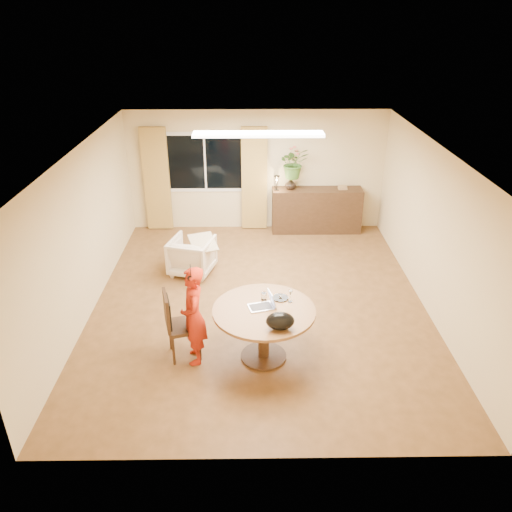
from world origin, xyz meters
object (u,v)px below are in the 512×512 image
at_px(dining_table, 264,320).
at_px(armchair, 192,256).
at_px(dining_chair, 183,324).
at_px(sideboard, 316,210).
at_px(child, 194,316).

distance_m(dining_table, armchair, 2.86).
bearing_deg(dining_chair, sideboard, 46.53).
relative_size(dining_chair, armchair, 1.35).
bearing_deg(armchair, dining_chair, 108.90).
relative_size(dining_table, child, 0.97).
bearing_deg(dining_chair, armchair, 78.42).
xyz_separation_m(dining_table, sideboard, (1.28, 4.47, -0.15)).
distance_m(dining_table, dining_chair, 1.13).
height_order(child, sideboard, child).
xyz_separation_m(dining_table, armchair, (-1.26, 2.56, -0.28)).
distance_m(dining_table, child, 0.96).
xyz_separation_m(child, armchair, (-0.30, 2.58, -0.38)).
distance_m(dining_chair, sideboard, 5.00).
xyz_separation_m(dining_chair, armchair, (-0.14, 2.48, -0.17)).
xyz_separation_m(dining_table, dining_chair, (-1.12, 0.08, -0.12)).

